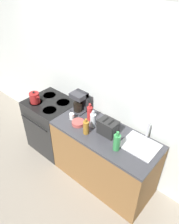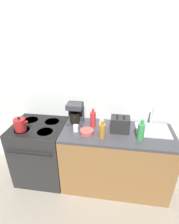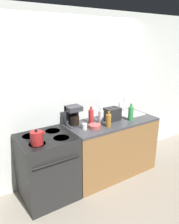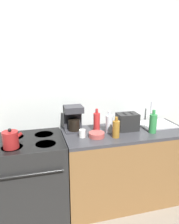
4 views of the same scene
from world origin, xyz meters
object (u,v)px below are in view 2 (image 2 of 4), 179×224
Objects in this scene: stove at (41,151)px; kettle at (20,125)px; bottle_green at (141,132)px; cup_white at (76,128)px; bottle_amber at (102,131)px; bowl at (87,132)px; toaster at (120,124)px; bottle_clear at (102,123)px; bottle_red at (93,119)px; coffee_maker at (75,112)px.

kettle reaches higher than stove.
cup_white is at bearing 175.13° from bottle_green.
bottle_amber reaches higher than kettle.
bottle_amber is 0.22m from bowl.
bottle_green reaches higher than cup_white.
bottle_clear is at bearing -174.86° from toaster.
bottle_green is at bearing 0.46° from kettle.
cup_white is (0.57, -0.07, 0.50)m from stove.
bowl is at bearing -150.83° from bottle_clear.
bottle_clear is 0.15m from bottle_red.
kettle is 0.86× the size of bottle_amber.
cup_white is (-0.34, -0.07, -0.06)m from bottle_clear.
bottle_amber is at bearing -176.92° from bottle_green.
coffee_maker reaches higher than toaster.
bowl is at bearing 3.13° from kettle.
bottle_red is 0.27m from cup_white.
kettle is at bearing -176.87° from bowl.
bowl is at bearing -163.67° from toaster.
coffee_maker is at bearing 167.30° from toaster.
coffee_maker is at bearing 128.32° from bowl.
coffee_maker is (0.68, 0.31, 0.07)m from kettle.
stove is 4.62× the size of kettle.
bottle_red is 0.65m from bottle_green.
toaster is at bearing 5.14° from bottle_clear.
cup_white reaches higher than stove.
bottle_red reaches higher than bowl.
bottle_amber is (0.41, -0.33, -0.06)m from coffee_maker.
bottle_green is (0.25, -0.16, 0.01)m from toaster.
bottle_green is at bearing -19.61° from bottle_red.
bottle_red is 0.29m from bottle_amber.
bottle_amber reaches higher than stove.
cup_white is at bearing -76.60° from coffee_maker.
bottle_green reaches higher than bowl.
cup_white is at bearing -168.58° from bottle_clear.
coffee_maker is 0.28m from bottle_red.
stove is at bearing 172.11° from bowl.
bottle_clear is 0.94× the size of bottle_red.
bottle_clear is 0.94× the size of bottle_green.
coffee_maker is at bearing 24.73° from kettle.
coffee_maker is (-0.63, 0.14, 0.06)m from toaster.
kettle is 1.56m from bottle_green.
bottle_red is at bearing 35.37° from cup_white.
stove is 1.07m from bottle_clear.
bottle_amber is (-0.47, -0.03, -0.02)m from bottle_green.
bottle_green is 1.17× the size of bottle_amber.
kettle is at bearing -173.61° from cup_white.
cup_white is 0.50× the size of bowl.
coffee_maker is at bearing 157.37° from bottle_clear.
coffee_maker is 3.47× the size of cup_white.
toaster is 1.39× the size of bowl.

